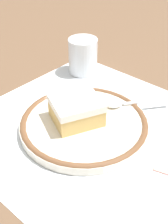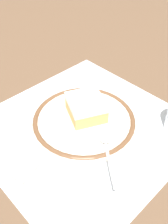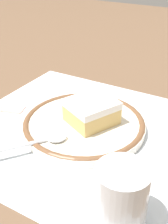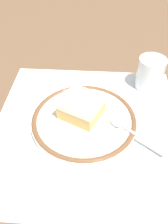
% 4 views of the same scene
% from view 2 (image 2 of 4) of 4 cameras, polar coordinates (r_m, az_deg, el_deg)
% --- Properties ---
extents(ground_plane, '(2.40, 2.40, 0.00)m').
position_cam_2_polar(ground_plane, '(0.56, -0.12, -3.69)').
color(ground_plane, brown).
extents(placemat, '(0.41, 0.40, 0.00)m').
position_cam_2_polar(placemat, '(0.56, -0.12, -3.63)').
color(placemat, silver).
rests_on(placemat, ground_plane).
extents(plate, '(0.23, 0.23, 0.02)m').
position_cam_2_polar(plate, '(0.56, -0.00, -1.93)').
color(plate, silver).
rests_on(plate, placemat).
extents(cake_slice, '(0.10, 0.11, 0.04)m').
position_cam_2_polar(cake_slice, '(0.55, 0.47, 1.06)').
color(cake_slice, '#DBB76B').
rests_on(cake_slice, plate).
extents(spoon, '(0.09, 0.11, 0.01)m').
position_cam_2_polar(spoon, '(0.50, 4.97, -7.65)').
color(spoon, silver).
rests_on(spoon, plate).
extents(napkin, '(0.17, 0.17, 0.00)m').
position_cam_2_polar(napkin, '(0.46, -4.13, -17.49)').
color(napkin, white).
rests_on(napkin, placemat).
extents(sugar_packet, '(0.06, 0.04, 0.01)m').
position_cam_2_polar(sugar_packet, '(0.49, -13.04, -12.59)').
color(sugar_packet, '#E5998C').
rests_on(sugar_packet, placemat).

